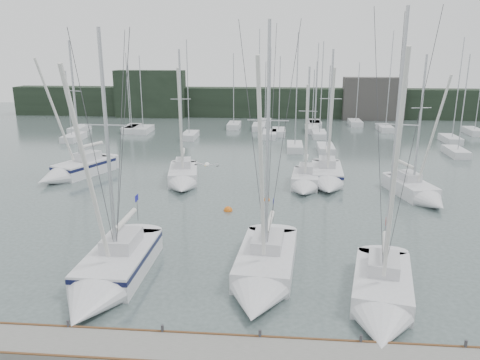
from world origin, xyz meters
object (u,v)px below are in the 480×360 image
at_px(buoy_a, 228,211).
at_px(sailboat_mid_e, 419,193).
at_px(sailboat_mid_c, 305,183).
at_px(sailboat_near_left, 108,276).
at_px(sailboat_near_center, 262,277).
at_px(sailboat_near_right, 382,301).
at_px(sailboat_mid_b, 183,179).
at_px(sailboat_mid_d, 327,178).
at_px(sailboat_mid_a, 73,171).
at_px(buoy_b, 267,200).

bearing_deg(buoy_a, sailboat_mid_e, 14.71).
bearing_deg(sailboat_mid_c, sailboat_near_left, -115.24).
height_order(sailboat_near_center, buoy_a, sailboat_near_center).
xyz_separation_m(sailboat_near_right, sailboat_mid_b, (-13.24, 19.51, 0.06)).
bearing_deg(sailboat_near_right, sailboat_mid_c, 109.36).
distance_m(sailboat_near_center, sailboat_mid_d, 19.43).
bearing_deg(sailboat_mid_e, sailboat_mid_a, 158.59).
relative_size(buoy_a, buoy_b, 1.34).
bearing_deg(sailboat_near_left, buoy_a, 69.20).
xyz_separation_m(sailboat_mid_b, buoy_a, (4.72, -6.45, -0.57)).
distance_m(sailboat_near_left, sailboat_mid_c, 21.04).
xyz_separation_m(sailboat_near_center, buoy_b, (-0.20, 13.90, -0.51)).
distance_m(sailboat_mid_a, sailboat_mid_e, 30.48).
distance_m(sailboat_near_left, sailboat_near_center, 7.74).
bearing_deg(sailboat_mid_a, sailboat_near_right, -18.43).
bearing_deg(sailboat_mid_d, sailboat_mid_c, -140.99).
bearing_deg(sailboat_near_left, sailboat_mid_c, 60.30).
xyz_separation_m(sailboat_near_left, sailboat_mid_c, (10.63, 18.16, -0.07)).
distance_m(sailboat_near_right, buoy_b, 16.82).
relative_size(sailboat_near_left, sailboat_mid_e, 1.14).
relative_size(sailboat_near_left, sailboat_near_center, 0.97).
distance_m(sailboat_near_center, buoy_a, 11.56).
relative_size(sailboat_near_right, sailboat_mid_d, 1.15).
xyz_separation_m(sailboat_near_center, sailboat_mid_a, (-18.37, 19.07, 0.15)).
distance_m(sailboat_mid_c, sailboat_mid_e, 9.19).
bearing_deg(sailboat_mid_c, sailboat_mid_a, -179.60).
bearing_deg(sailboat_mid_a, sailboat_mid_b, 14.99).
xyz_separation_m(sailboat_near_center, sailboat_mid_e, (11.84, 15.05, 0.04)).
relative_size(sailboat_near_center, sailboat_mid_c, 1.29).
relative_size(sailboat_mid_b, sailboat_mid_d, 0.99).
xyz_separation_m(sailboat_mid_e, buoy_a, (-14.82, -3.89, -0.54)).
bearing_deg(sailboat_mid_b, buoy_a, -63.51).
distance_m(sailboat_near_left, buoy_a, 12.91).
height_order(sailboat_mid_e, buoy_a, sailboat_mid_e).
height_order(sailboat_near_left, sailboat_mid_e, sailboat_near_left).
distance_m(sailboat_mid_e, buoy_b, 12.11).
distance_m(sailboat_mid_c, buoy_a, 8.56).
distance_m(buoy_a, buoy_b, 3.90).
bearing_deg(sailboat_mid_c, sailboat_near_right, -77.17).
relative_size(sailboat_near_right, sailboat_mid_e, 1.19).
distance_m(sailboat_near_left, sailboat_mid_d, 23.36).
relative_size(sailboat_mid_a, buoy_a, 19.90).
xyz_separation_m(sailboat_near_left, buoy_a, (4.71, 12.00, -0.60)).
distance_m(sailboat_near_center, sailboat_mid_b, 19.22).
height_order(sailboat_near_right, sailboat_mid_c, sailboat_near_right).
height_order(sailboat_near_center, sailboat_near_right, sailboat_near_right).
xyz_separation_m(sailboat_near_right, sailboat_mid_c, (-2.61, 19.22, 0.02)).
xyz_separation_m(sailboat_near_center, sailboat_near_right, (5.54, -1.90, 0.00)).
height_order(sailboat_near_center, sailboat_mid_d, sailboat_near_center).
bearing_deg(buoy_a, sailboat_mid_a, 152.79).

